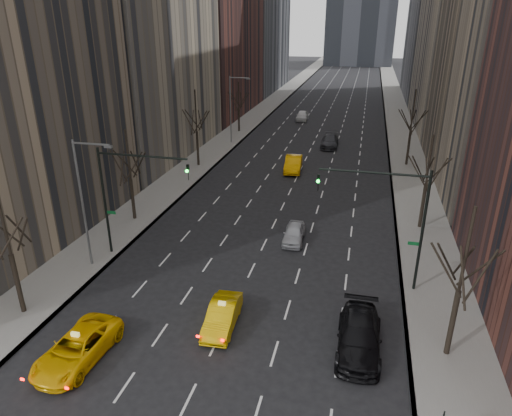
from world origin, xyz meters
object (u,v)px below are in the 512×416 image
Objects in this scene: taxi_sedan at (222,316)px; silver_sedan_ahead at (294,233)px; parked_suv_black at (359,336)px; taxi_suv at (78,348)px.

taxi_sedan is 11.83m from silver_sedan_ahead.
parked_suv_black reaches higher than taxi_sedan.
parked_suv_black is at bearing -67.49° from silver_sedan_ahead.
parked_suv_black reaches higher than taxi_suv.
silver_sedan_ahead is (2.24, 11.61, -0.05)m from taxi_sedan.
parked_suv_black reaches higher than silver_sedan_ahead.
taxi_suv reaches higher than silver_sedan_ahead.
parked_suv_black is at bearing 20.34° from taxi_suv.
taxi_sedan is at bearing -102.87° from silver_sedan_ahead.
taxi_suv is 1.23× the size of taxi_sedan.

